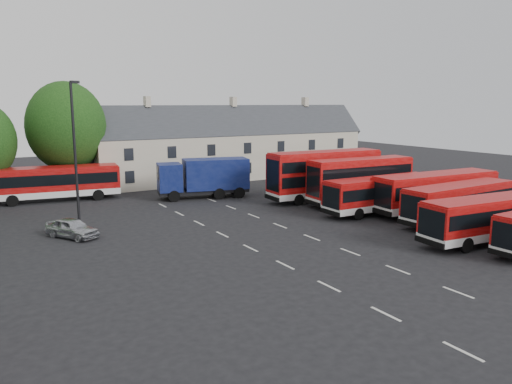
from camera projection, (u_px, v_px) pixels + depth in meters
ground at (267, 256)px, 30.78m from camera, size 140.00×140.00×0.00m
lane_markings at (282, 243)px, 33.74m from camera, size 5.15×33.80×0.01m
terrace_houses at (234, 147)px, 62.51m from camera, size 35.70×7.13×10.06m
bus_row_b at (491, 215)px, 33.65m from camera, size 11.10×3.44×3.09m
bus_row_c at (459, 200)px, 38.94m from camera, size 11.01×2.88×3.09m
bus_row_d at (436, 189)px, 42.57m from camera, size 12.27×3.57×3.42m
bus_row_e at (381, 192)px, 42.59m from camera, size 10.92×2.76×3.07m
bus_dd_south at (360, 178)px, 46.14m from camera, size 10.61×3.13×4.29m
bus_dd_north at (325, 172)px, 48.25m from camera, size 11.74×3.38×4.75m
bus_north at (55, 181)px, 47.73m from camera, size 12.01×4.36×3.32m
box_truck at (205, 176)px, 49.39m from camera, size 9.24×4.79×3.87m
silver_car at (72, 228)px, 34.90m from camera, size 3.54×4.35×1.40m
lamppost at (75, 153)px, 35.85m from camera, size 0.75×0.48×10.88m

